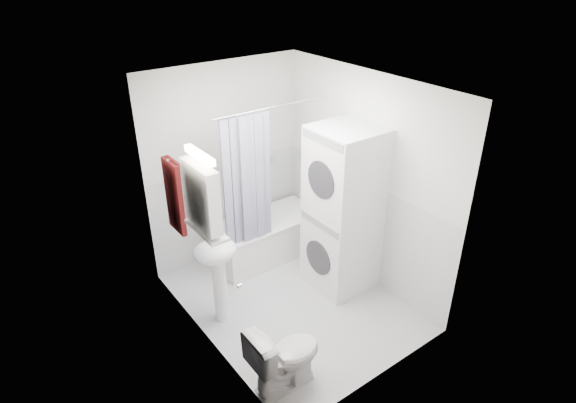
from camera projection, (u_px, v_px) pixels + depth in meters
floor at (291, 301)px, 5.31m from camera, size 2.60×2.60×0.00m
room_walls at (292, 180)px, 4.62m from camera, size 2.60×2.60×2.60m
wainscot at (275, 244)px, 5.24m from camera, size 1.98×2.58×2.58m
door at (239, 286)px, 3.95m from camera, size 0.05×2.00×2.00m
bathtub at (266, 236)px, 5.99m from camera, size 1.35×0.64×0.52m
tub_spout at (263, 182)px, 6.07m from camera, size 0.04×0.12×0.04m
curtain_rod at (276, 106)px, 5.00m from camera, size 1.53×0.02×0.02m
shower_curtain at (248, 181)px, 5.15m from camera, size 0.55×0.02×1.45m
sink at (217, 263)px, 4.75m from camera, size 0.44×0.37×1.04m
medicine_cabinet at (202, 195)px, 4.17m from camera, size 0.13×0.50×0.71m
shelf at (207, 230)px, 4.35m from camera, size 0.18×0.54×0.02m
shower_caddy at (267, 159)px, 5.94m from camera, size 0.22×0.06×0.02m
towel at (174, 195)px, 4.64m from camera, size 0.07×0.32×0.77m
washer_dryer at (343, 210)px, 5.20m from camera, size 0.69×0.67×1.88m
toilet at (285, 357)px, 4.16m from camera, size 0.68×0.39×0.66m
soap_pump at (218, 240)px, 4.67m from camera, size 0.08×0.17×0.08m
shelf_bottle at (214, 232)px, 4.22m from camera, size 0.07×0.18×0.07m
shelf_cup at (200, 219)px, 4.41m from camera, size 0.10×0.09×0.10m
shampoo_a at (253, 157)px, 5.80m from camera, size 0.13×0.17×0.13m
shampoo_b at (262, 156)px, 5.88m from camera, size 0.08×0.21×0.08m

